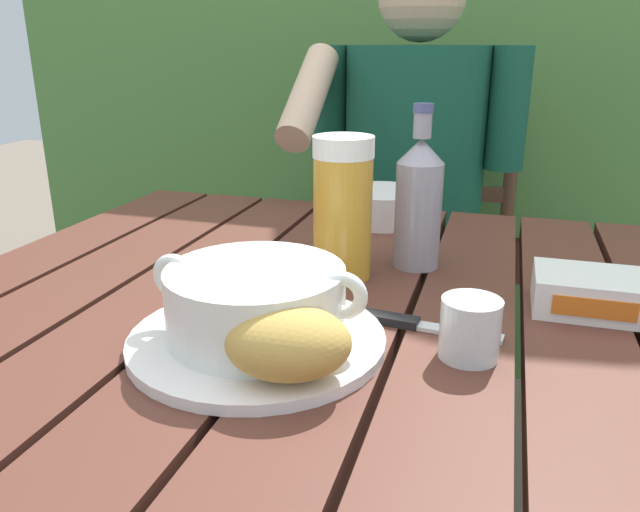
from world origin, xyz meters
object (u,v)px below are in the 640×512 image
object	(u,v)px
person_eating	(409,183)
bread_roll	(288,343)
water_glass_small	(470,328)
beer_bottle	(419,201)
butter_tub	(590,293)
serving_plate	(257,339)
table_knife	(416,324)
beer_glass	(343,208)
soup_bowl	(256,301)
chair_near_diner	(417,258)
diner_bowl	(381,206)

from	to	relation	value
person_eating	bread_roll	size ratio (longest dim) A/B	9.19
water_glass_small	beer_bottle	bearing A→B (deg)	109.73
person_eating	butter_tub	size ratio (longest dim) A/B	9.63
serving_plate	table_knife	world-z (taller)	serving_plate
table_knife	beer_glass	bearing A→B (deg)	132.08
beer_bottle	soup_bowl	bearing A→B (deg)	-112.78
serving_plate	bread_roll	size ratio (longest dim) A/B	2.02
serving_plate	beer_glass	distance (m)	0.24
beer_bottle	butter_tub	world-z (taller)	beer_bottle
chair_near_diner	water_glass_small	bearing A→B (deg)	-79.63
serving_plate	soup_bowl	size ratio (longest dim) A/B	1.15
chair_near_diner	table_knife	world-z (taller)	chair_near_diner
soup_bowl	serving_plate	bearing A→B (deg)	0.00
table_knife	butter_tub	bearing A→B (deg)	29.60
serving_plate	bread_roll	xyz separation A→B (m)	(0.06, -0.07, 0.04)
beer_bottle	diner_bowl	xyz separation A→B (m)	(-0.09, 0.21, -0.07)
soup_bowl	beer_bottle	xyz separation A→B (m)	(0.12, 0.29, 0.04)
bread_roll	soup_bowl	bearing A→B (deg)	130.60
beer_glass	butter_tub	distance (m)	0.32
chair_near_diner	butter_tub	bearing A→B (deg)	-69.83
bread_roll	water_glass_small	distance (m)	0.19
chair_near_diner	water_glass_small	distance (m)	1.07
beer_glass	table_knife	world-z (taller)	beer_glass
person_eating	diner_bowl	world-z (taller)	person_eating
water_glass_small	beer_glass	bearing A→B (deg)	134.33
table_knife	person_eating	bearing A→B (deg)	99.55
beer_glass	serving_plate	bearing A→B (deg)	-98.36
chair_near_diner	beer_glass	distance (m)	0.90
chair_near_diner	beer_bottle	size ratio (longest dim) A/B	4.30
serving_plate	diner_bowl	size ratio (longest dim) A/B	1.79
beer_bottle	butter_tub	distance (m)	0.25
serving_plate	table_knife	distance (m)	0.18
person_eating	soup_bowl	bearing A→B (deg)	-91.77
person_eating	butter_tub	world-z (taller)	person_eating
chair_near_diner	beer_bottle	xyz separation A→B (m)	(0.09, -0.76, 0.35)
bread_roll	beer_bottle	xyz separation A→B (m)	(0.06, 0.36, 0.05)
bread_roll	diner_bowl	size ratio (longest dim) A/B	0.89
bread_roll	beer_glass	xyz separation A→B (m)	(-0.03, 0.29, 0.05)
beer_glass	butter_tub	world-z (taller)	beer_glass
table_knife	diner_bowl	size ratio (longest dim) A/B	1.05
bread_roll	beer_glass	distance (m)	0.30
person_eating	water_glass_small	distance (m)	0.84
person_eating	soup_bowl	distance (m)	0.85
chair_near_diner	bread_roll	size ratio (longest dim) A/B	7.27
chair_near_diner	serving_plate	world-z (taller)	chair_near_diner
soup_bowl	table_knife	bearing A→B (deg)	30.02
serving_plate	butter_tub	size ratio (longest dim) A/B	2.11
chair_near_diner	water_glass_small	world-z (taller)	chair_near_diner
serving_plate	chair_near_diner	bearing A→B (deg)	88.41
bread_roll	water_glass_small	size ratio (longest dim) A/B	2.14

